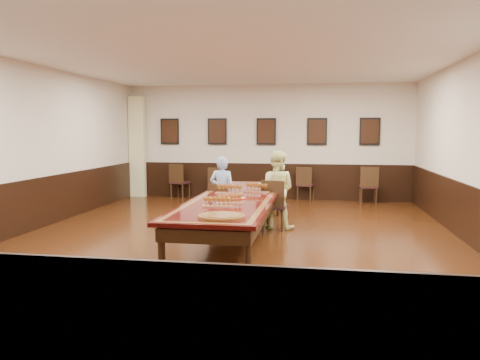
% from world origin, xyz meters
% --- Properties ---
extents(floor, '(8.00, 10.00, 0.02)m').
position_xyz_m(floor, '(0.00, 0.00, -0.01)').
color(floor, black).
rests_on(floor, ground).
extents(ceiling, '(8.00, 10.00, 0.02)m').
position_xyz_m(ceiling, '(0.00, 0.00, 3.21)').
color(ceiling, white).
rests_on(ceiling, floor).
extents(wall_back, '(8.00, 0.02, 3.20)m').
position_xyz_m(wall_back, '(0.00, 5.01, 1.60)').
color(wall_back, beige).
rests_on(wall_back, floor).
extents(wall_front, '(8.00, 0.02, 3.20)m').
position_xyz_m(wall_front, '(0.00, -5.01, 1.60)').
color(wall_front, beige).
rests_on(wall_front, floor).
extents(wall_left, '(0.02, 10.00, 3.20)m').
position_xyz_m(wall_left, '(-4.01, 0.00, 1.60)').
color(wall_left, beige).
rests_on(wall_left, floor).
extents(wall_right, '(0.02, 10.00, 3.20)m').
position_xyz_m(wall_right, '(4.01, 0.00, 1.60)').
color(wall_right, beige).
rests_on(wall_right, floor).
extents(chair_man, '(0.46, 0.49, 0.88)m').
position_xyz_m(chair_man, '(-0.45, 0.91, 0.44)').
color(chair_man, black).
rests_on(chair_man, floor).
extents(chair_woman, '(0.52, 0.56, 0.98)m').
position_xyz_m(chair_woman, '(0.62, 0.89, 0.49)').
color(chair_woman, black).
rests_on(chair_woman, floor).
extents(spare_chair_a, '(0.57, 0.60, 0.98)m').
position_xyz_m(spare_chair_a, '(-2.43, 4.68, 0.49)').
color(spare_chair_a, black).
rests_on(spare_chair_a, floor).
extents(spare_chair_b, '(0.47, 0.50, 0.89)m').
position_xyz_m(spare_chair_b, '(-1.41, 4.79, 0.45)').
color(spare_chair_b, black).
rests_on(spare_chair_b, floor).
extents(spare_chair_c, '(0.53, 0.56, 0.93)m').
position_xyz_m(spare_chair_c, '(1.11, 4.81, 0.47)').
color(spare_chair_c, black).
rests_on(spare_chair_c, floor).
extents(spare_chair_d, '(0.47, 0.51, 0.99)m').
position_xyz_m(spare_chair_d, '(2.76, 4.49, 0.49)').
color(spare_chair_d, black).
rests_on(spare_chair_d, floor).
extents(person_man, '(0.55, 0.39, 1.41)m').
position_xyz_m(person_man, '(-0.44, 1.00, 0.71)').
color(person_man, '#4C81C0').
rests_on(person_man, floor).
extents(person_woman, '(0.83, 0.69, 1.53)m').
position_xyz_m(person_woman, '(0.64, 0.99, 0.77)').
color(person_woman, '#F8F79B').
rests_on(person_woman, floor).
extents(pink_phone, '(0.12, 0.17, 0.01)m').
position_xyz_m(pink_phone, '(0.60, 0.15, 0.76)').
color(pink_phone, '#CB435E').
rests_on(pink_phone, conference_table).
extents(curtain, '(0.45, 0.18, 2.90)m').
position_xyz_m(curtain, '(-3.75, 4.82, 1.45)').
color(curtain, beige).
rests_on(curtain, floor).
extents(wainscoting, '(8.00, 10.00, 1.00)m').
position_xyz_m(wainscoting, '(0.00, 0.00, 0.50)').
color(wainscoting, black).
rests_on(wainscoting, floor).
extents(conference_table, '(1.40, 5.00, 0.76)m').
position_xyz_m(conference_table, '(0.00, 0.00, 0.61)').
color(conference_table, black).
rests_on(conference_table, floor).
extents(posters, '(6.14, 0.04, 0.74)m').
position_xyz_m(posters, '(0.00, 4.94, 1.90)').
color(posters, black).
rests_on(posters, wall_back).
extents(flight_a, '(0.51, 0.19, 0.19)m').
position_xyz_m(flight_a, '(-0.18, 0.34, 0.84)').
color(flight_a, '#965C3E').
rests_on(flight_a, conference_table).
extents(flight_b, '(0.51, 0.34, 0.18)m').
position_xyz_m(flight_b, '(0.29, 0.65, 0.84)').
color(flight_b, '#965C3E').
rests_on(flight_b, conference_table).
extents(flight_c, '(0.44, 0.26, 0.16)m').
position_xyz_m(flight_c, '(0.05, -0.80, 0.82)').
color(flight_c, '#965C3E').
rests_on(flight_c, conference_table).
extents(flight_d, '(0.46, 0.16, 0.17)m').
position_xyz_m(flight_d, '(-0.08, -1.15, 0.83)').
color(flight_d, '#965C3E').
rests_on(flight_d, conference_table).
extents(red_plate_grp, '(0.18, 0.18, 0.02)m').
position_xyz_m(red_plate_grp, '(0.15, -0.22, 0.76)').
color(red_plate_grp, red).
rests_on(red_plate_grp, conference_table).
extents(carved_platter, '(0.69, 0.69, 0.05)m').
position_xyz_m(carved_platter, '(0.17, -2.02, 0.77)').
color(carved_platter, '#562E11').
rests_on(carved_platter, conference_table).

